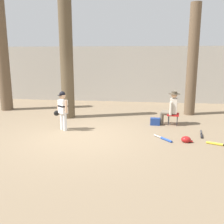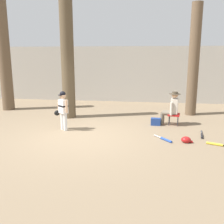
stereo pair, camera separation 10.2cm
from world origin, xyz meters
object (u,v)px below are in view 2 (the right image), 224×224
at_px(bat_black_composite, 202,135).
at_px(folding_stool, 174,115).
at_px(tree_near_player, 68,68).
at_px(seated_spectator, 171,107).
at_px(handbag_beside_stool, 156,122).
at_px(batting_helmet_red, 186,140).
at_px(tree_behind_spectator, 193,67).
at_px(bat_blue_youth, 165,139).
at_px(bat_yellow_trainer, 217,144).
at_px(young_ballplayer, 63,108).
at_px(tree_far_left, 5,62).

bearing_deg(bat_black_composite, folding_stool, 121.64).
height_order(tree_near_player, seated_spectator, tree_near_player).
bearing_deg(bat_black_composite, handbag_beside_stool, 141.78).
bearing_deg(batting_helmet_red, tree_behind_spectator, 79.94).
height_order(bat_blue_youth, bat_yellow_trainer, same).
xyz_separation_m(handbag_beside_stool, bat_black_composite, (1.39, -1.09, -0.10)).
relative_size(young_ballplayer, batting_helmet_red, 4.03).
bearing_deg(batting_helmet_red, bat_blue_youth, 170.44).
distance_m(folding_stool, bat_blue_youth, 1.86).
height_order(young_ballplayer, bat_black_composite, young_ballplayer).
distance_m(folding_stool, batting_helmet_red, 1.91).
relative_size(young_ballplayer, bat_black_composite, 1.78).
relative_size(tree_behind_spectator, batting_helmet_red, 14.13).
height_order(tree_near_player, bat_blue_youth, tree_near_player).
relative_size(tree_near_player, batting_helmet_red, 14.44).
distance_m(young_ballplayer, bat_blue_youth, 3.43).
height_order(handbag_beside_stool, bat_blue_youth, handbag_beside_stool).
height_order(folding_stool, handbag_beside_stool, folding_stool).
height_order(folding_stool, bat_blue_youth, folding_stool).
bearing_deg(bat_yellow_trainer, tree_near_player, 152.55).
bearing_deg(tree_far_left, bat_yellow_trainer, -24.02).
relative_size(tree_near_player, bat_blue_youth, 7.53).
bearing_deg(batting_helmet_red, tree_far_left, 154.53).
relative_size(tree_behind_spectator, bat_black_composite, 6.24).
bearing_deg(bat_black_composite, seated_spectator, 124.48).
distance_m(bat_blue_youth, batting_helmet_red, 0.60).
relative_size(folding_stool, batting_helmet_red, 1.41).
height_order(folding_stool, seated_spectator, seated_spectator).
height_order(young_ballplayer, bat_blue_youth, young_ballplayer).
distance_m(tree_near_player, seated_spectator, 4.20).
height_order(tree_near_player, bat_yellow_trainer, tree_near_player).
bearing_deg(tree_far_left, bat_black_composite, -19.87).
bearing_deg(tree_behind_spectator, bat_blue_youth, -109.19).
xyz_separation_m(tree_near_player, tree_behind_spectator, (4.88, 1.18, 0.01)).
bearing_deg(folding_stool, tree_far_left, 167.05).
bearing_deg(tree_behind_spectator, young_ballplayer, -147.01).
bearing_deg(bat_black_composite, tree_behind_spectator, 88.32).
bearing_deg(young_ballplayer, bat_black_composite, -0.87).
bearing_deg(tree_near_player, handbag_beside_stool, -12.27).
distance_m(tree_near_player, batting_helmet_red, 5.26).
bearing_deg(tree_behind_spectator, tree_far_left, -179.20).
bearing_deg(tree_far_left, handbag_beside_stool, -15.23).
xyz_separation_m(tree_behind_spectator, bat_blue_youth, (-1.24, -3.57, -1.95)).
bearing_deg(handbag_beside_stool, tree_far_left, 164.77).
bearing_deg(folding_stool, bat_black_composite, -58.36).
bearing_deg(bat_blue_youth, batting_helmet_red, -9.56).
bearing_deg(handbag_beside_stool, folding_stool, 12.06).
xyz_separation_m(tree_behind_spectator, folding_stool, (-0.85, -1.78, -1.62)).
relative_size(tree_far_left, bat_blue_youth, 7.92).
bearing_deg(seated_spectator, tree_behind_spectator, 61.91).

